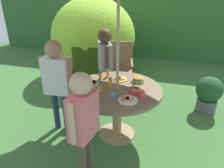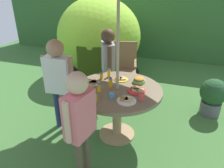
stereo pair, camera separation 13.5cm
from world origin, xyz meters
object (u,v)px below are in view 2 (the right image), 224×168
Objects in this scene: plate_back_edge at (126,100)px; plate_mid_right at (93,83)px; garden_table at (117,98)px; juice_bottle_mid_left at (109,73)px; child_in_grey_shirt at (108,58)px; child_in_pink_shirt at (79,115)px; potted_plant at (213,96)px; plate_center_back at (121,79)px; dome_tent at (99,37)px; juice_bottle_near_left at (99,88)px; child_in_white_shirt at (58,75)px; cup_far at (142,97)px; juice_bottle_far_left at (101,76)px; snack_bowl at (139,80)px; wooden_chair at (122,67)px; juice_bottle_front_edge at (85,91)px; juice_bottle_far_right at (95,98)px; juice_bottle_center_front at (111,83)px; cup_near at (112,95)px; plate_near_right at (137,90)px.

plate_mid_right is (-0.55, 0.31, 0.00)m from plate_back_edge.
garden_table is 0.43m from juice_bottle_mid_left.
child_in_grey_shirt is 1.03× the size of child_in_pink_shirt.
potted_plant is 3.19× the size of plate_center_back.
dome_tent is at bearing 155.37° from potted_plant.
child_in_white_shirt is at bearing 173.01° from juice_bottle_near_left.
juice_bottle_near_left reaches higher than cup_far.
child_in_white_shirt is at bearing -167.35° from plate_mid_right.
potted_plant is 1.83m from juice_bottle_far_left.
wooden_chair is at bearing 119.26° from snack_bowl.
plate_mid_right is 0.33m from juice_bottle_front_edge.
snack_bowl is 0.76m from juice_bottle_far_right.
juice_bottle_center_front is at bearing -4.04° from plate_mid_right.
garden_table is 0.39m from plate_mid_right.
garden_table is 0.87× the size of child_in_white_shirt.
child_in_pink_shirt is (0.27, -1.62, -0.03)m from child_in_grey_shirt.
juice_bottle_far_left is at bearing 24.14° from child_in_white_shirt.
plate_mid_right is 0.44m from cup_near.
dome_tent reaches higher than cup_far.
juice_bottle_center_front reaches higher than juice_bottle_far_left.
plate_mid_right is 2.83× the size of cup_near.
cup_near reaches higher than plate_back_edge.
plate_mid_right is at bearing -158.30° from snack_bowl.
juice_bottle_mid_left is at bearing -6.10° from child_in_grey_shirt.
child_in_white_shirt is (-2.10, -1.07, 0.52)m from potted_plant.
juice_bottle_far_right reaches higher than snack_bowl.
potted_plant is 5.50× the size of juice_bottle_near_left.
juice_bottle_front_edge reaches higher than plate_near_right.
child_in_white_shirt is 10.03× the size of juice_bottle_center_front.
garden_table is 10.70× the size of juice_bottle_far_left.
potted_plant is 5.67× the size of juice_bottle_far_left.
plate_center_back is at bearing 178.77° from snack_bowl.
cup_near is at bearing 10.52° from juice_bottle_front_edge.
child_in_pink_shirt is at bearing -93.06° from juice_bottle_center_front.
plate_mid_right is 1.37× the size of juice_bottle_center_front.
child_in_white_shirt reaches higher than plate_center_back.
cup_near is 0.36m from cup_far.
plate_center_back is 2.98× the size of cup_near.
wooden_chair is 8.05× the size of juice_bottle_mid_left.
garden_table is 9.19× the size of juice_bottle_mid_left.
garden_table is at bearing -35.67° from juice_bottle_far_left.
plate_center_back is at bearing 4.16° from child_in_pink_shirt.
juice_bottle_far_right reaches higher than cup_near.
juice_bottle_far_right is (0.12, -1.55, 0.21)m from wooden_chair.
child_in_grey_shirt is 0.99m from juice_bottle_near_left.
plate_back_edge is 3.40× the size of cup_far.
potted_plant is at bearing 26.36° from juice_bottle_far_left.
child_in_white_shirt is (-0.82, -0.07, 0.25)m from garden_table.
garden_table is 8.71× the size of juice_bottle_center_front.
plate_center_back is 1.45× the size of juice_bottle_center_front.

